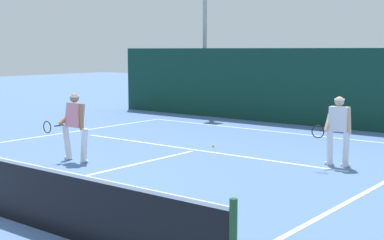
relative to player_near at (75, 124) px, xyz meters
The scene contains 7 objects.
court_line_baseline_far 7.34m from the player_near, 78.86° to the left, with size 10.34×0.10×0.01m, color white.
court_line_service 3.37m from the player_near, 64.36° to the left, with size 8.43×0.10×0.01m, color white.
court_line_centre 1.73m from the player_near, 17.75° to the right, with size 0.10×6.40×0.01m, color white.
player_near is the anchor object (origin of this frame).
player_far 6.17m from the player_near, 33.07° to the left, with size 0.68×0.85×1.60m.
tennis_ball 3.99m from the player_near, 67.79° to the left, with size 0.07×0.07×0.07m, color #D1E033.
back_fence_windscreen 9.25m from the player_near, 81.24° to the left, with size 17.30×0.12×2.71m, color #0F3429.
Camera 1 is at (8.84, -4.80, 2.66)m, focal length 51.48 mm.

